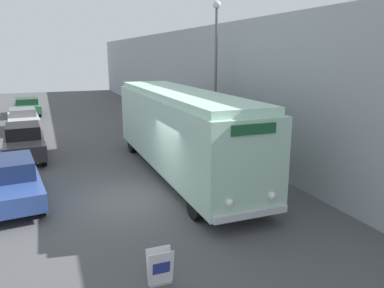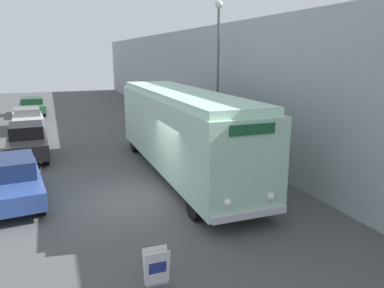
# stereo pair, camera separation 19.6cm
# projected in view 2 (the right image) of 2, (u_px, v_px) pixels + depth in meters

# --- Properties ---
(ground_plane) EXTENTS (80.00, 80.00, 0.00)m
(ground_plane) POSITION_uv_depth(u_px,v_px,m) (133.00, 199.00, 12.79)
(ground_plane) COLOR #4C4C4F
(building_wall_right) EXTENTS (0.30, 60.00, 6.30)m
(building_wall_right) POSITION_uv_depth(u_px,v_px,m) (194.00, 82.00, 23.22)
(building_wall_right) COLOR #9EA3A8
(building_wall_right) RESTS_ON ground_plane
(vintage_bus) EXTENTS (2.41, 11.39, 3.43)m
(vintage_bus) POSITION_uv_depth(u_px,v_px,m) (181.00, 129.00, 15.02)
(vintage_bus) COLOR black
(vintage_bus) RESTS_ON ground_plane
(sign_board) EXTENTS (0.55, 0.31, 0.81)m
(sign_board) POSITION_uv_depth(u_px,v_px,m) (157.00, 267.00, 8.03)
(sign_board) COLOR gray
(sign_board) RESTS_ON ground_plane
(streetlamp) EXTENTS (0.36, 0.36, 7.17)m
(streetlamp) POSITION_uv_depth(u_px,v_px,m) (218.00, 59.00, 17.38)
(streetlamp) COLOR #595E60
(streetlamp) RESTS_ON ground_plane
(parked_car_near) EXTENTS (2.35, 4.63, 1.49)m
(parked_car_near) POSITION_uv_depth(u_px,v_px,m) (10.00, 180.00, 12.43)
(parked_car_near) COLOR black
(parked_car_near) RESTS_ON ground_plane
(parked_car_mid) EXTENTS (1.95, 4.60, 1.62)m
(parked_car_mid) POSITION_uv_depth(u_px,v_px,m) (27.00, 141.00, 17.68)
(parked_car_mid) COLOR black
(parked_car_mid) RESTS_ON ground_plane
(parked_car_far) EXTENTS (2.09, 4.20, 1.41)m
(parked_car_far) POSITION_uv_depth(u_px,v_px,m) (28.00, 119.00, 24.22)
(parked_car_far) COLOR black
(parked_car_far) RESTS_ON ground_plane
(parked_car_distant) EXTENTS (2.13, 4.31, 1.36)m
(parked_car_distant) POSITION_uv_depth(u_px,v_px,m) (32.00, 106.00, 30.27)
(parked_car_distant) COLOR black
(parked_car_distant) RESTS_ON ground_plane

